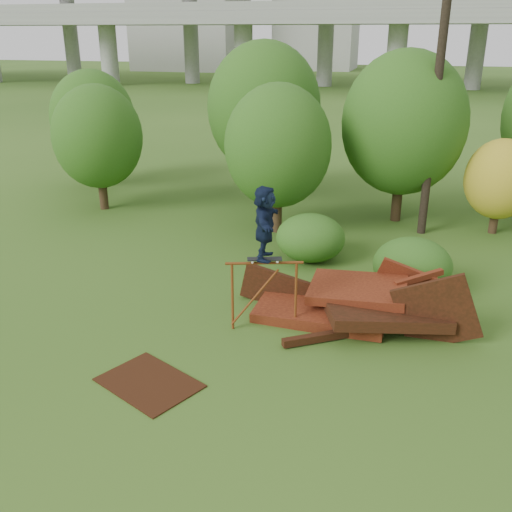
% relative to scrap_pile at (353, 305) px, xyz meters
% --- Properties ---
extents(ground, '(240.00, 240.00, 0.00)m').
position_rel_scrap_pile_xyz_m(ground, '(-1.47, -2.48, -0.39)').
color(ground, '#2D5116').
rests_on(ground, ground).
extents(scrap_pile, '(5.87, 3.08, 2.03)m').
position_rel_scrap_pile_xyz_m(scrap_pile, '(0.00, 0.00, 0.00)').
color(scrap_pile, '#3F140B').
rests_on(scrap_pile, ground).
extents(grind_rail, '(1.69, 0.59, 1.68)m').
position_rel_scrap_pile_xyz_m(grind_rail, '(-1.95, -0.95, 0.75)').
color(grind_rail, brown).
rests_on(grind_rail, ground).
extents(skateboard, '(0.80, 0.43, 0.08)m').
position_rel_scrap_pile_xyz_m(skateboard, '(-1.94, -0.95, 1.35)').
color(skateboard, black).
rests_on(skateboard, grind_rail).
extents(skater, '(0.72, 1.60, 1.67)m').
position_rel_scrap_pile_xyz_m(skater, '(-1.94, -0.95, 2.20)').
color(skater, '#111B35').
rests_on(skater, skateboard).
extents(flat_plate, '(2.30, 2.05, 0.03)m').
position_rel_scrap_pile_xyz_m(flat_plate, '(-3.58, -3.74, -0.37)').
color(flat_plate, black).
rests_on(flat_plate, ground).
extents(tree_0, '(3.36, 3.36, 4.74)m').
position_rel_scrap_pile_xyz_m(tree_0, '(-10.41, 6.83, 2.41)').
color(tree_0, black).
rests_on(tree_0, ground).
extents(tree_1, '(4.49, 4.49, 6.25)m').
position_rel_scrap_pile_xyz_m(tree_1, '(-4.75, 9.94, 3.27)').
color(tree_1, black).
rests_on(tree_1, ground).
extents(tree_2, '(3.55, 3.55, 5.01)m').
position_rel_scrap_pile_xyz_m(tree_2, '(-3.25, 5.92, 2.57)').
color(tree_2, black).
rests_on(tree_2, ground).
extents(tree_3, '(4.33, 4.33, 6.01)m').
position_rel_scrap_pile_xyz_m(tree_3, '(0.69, 8.29, 3.12)').
color(tree_3, black).
rests_on(tree_3, ground).
extents(tree_4, '(2.35, 2.35, 3.24)m').
position_rel_scrap_pile_xyz_m(tree_4, '(3.99, 7.71, 1.49)').
color(tree_4, black).
rests_on(tree_4, ground).
extents(tree_6, '(3.61, 3.61, 5.05)m').
position_rel_scrap_pile_xyz_m(tree_6, '(-12.46, 10.06, 2.58)').
color(tree_6, black).
rests_on(tree_6, ground).
extents(shrub_left, '(2.08, 1.92, 1.44)m').
position_rel_scrap_pile_xyz_m(shrub_left, '(-1.66, 3.56, 0.33)').
color(shrub_left, '#285617').
rests_on(shrub_left, ground).
extents(shrub_right, '(2.07, 1.89, 1.46)m').
position_rel_scrap_pile_xyz_m(shrub_right, '(1.32, 2.08, 0.34)').
color(shrub_right, '#285617').
rests_on(shrub_right, ground).
extents(utility_pole, '(1.40, 0.28, 9.80)m').
position_rel_scrap_pile_xyz_m(utility_pole, '(1.61, 7.07, 4.59)').
color(utility_pole, black).
rests_on(utility_pole, ground).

